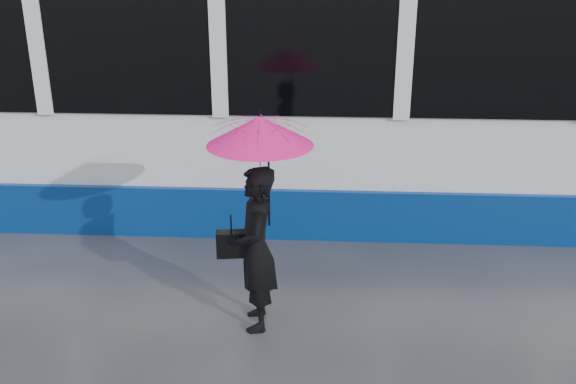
{
  "coord_description": "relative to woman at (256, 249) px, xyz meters",
  "views": [
    {
      "loc": [
        1.19,
        -5.68,
        3.25
      ],
      "look_at": [
        0.86,
        -0.05,
        1.1
      ],
      "focal_mm": 40.0,
      "sensor_mm": 36.0,
      "label": 1
    }
  ],
  "objects": [
    {
      "name": "ground",
      "position": [
        -0.61,
        0.6,
        -0.76
      ],
      "size": [
        90.0,
        90.0,
        0.0
      ],
      "primitive_type": "plane",
      "color": "#2B2B30",
      "rests_on": "ground"
    },
    {
      "name": "rails",
      "position": [
        -0.61,
        3.1,
        -0.75
      ],
      "size": [
        34.0,
        1.51,
        0.02
      ],
      "color": "#3F3D38",
      "rests_on": "ground"
    },
    {
      "name": "woman",
      "position": [
        0.0,
        0.0,
        0.0
      ],
      "size": [
        0.44,
        0.6,
        1.53
      ],
      "primitive_type": "imported",
      "rotation": [
        0.0,
        0.0,
        -1.43
      ],
      "color": "black",
      "rests_on": "ground"
    },
    {
      "name": "umbrella",
      "position": [
        0.05,
        0.0,
        0.91
      ],
      "size": [
        1.02,
        1.02,
        1.03
      ],
      "rotation": [
        0.0,
        0.0,
        0.14
      ],
      "color": "#F81471",
      "rests_on": "ground"
    },
    {
      "name": "handbag",
      "position": [
        -0.22,
        0.02,
        0.04
      ],
      "size": [
        0.29,
        0.16,
        0.42
      ],
      "rotation": [
        0.0,
        0.0,
        0.14
      ],
      "color": "black",
      "rests_on": "ground"
    }
  ]
}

